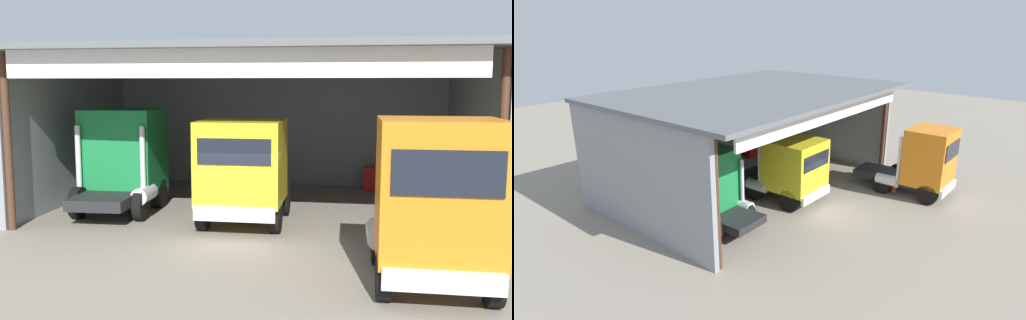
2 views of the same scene
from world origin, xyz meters
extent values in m
plane|color=gray|center=(0.00, 0.00, 0.00)|extent=(80.00, 80.00, 0.00)
cube|color=gray|center=(0.00, 9.75, 2.72)|extent=(14.74, 0.24, 5.45)
cube|color=gray|center=(-7.37, 4.88, 2.72)|extent=(0.24, 9.75, 5.45)
cube|color=gray|center=(7.37, 4.88, 2.72)|extent=(0.24, 9.75, 5.45)
cube|color=slate|center=(0.00, 4.38, 5.55)|extent=(15.34, 10.75, 0.20)
cylinder|color=#4C2D1E|center=(-7.12, 0.15, 2.72)|extent=(0.24, 0.24, 5.45)
cylinder|color=#4C2D1E|center=(7.12, 0.15, 2.72)|extent=(0.24, 0.24, 5.45)
cube|color=white|center=(0.00, -0.40, 5.10)|extent=(13.27, 0.12, 0.90)
cube|color=#197F3D|center=(-4.74, 3.46, 2.20)|extent=(2.55, 2.43, 2.83)
cube|color=black|center=(-4.77, 4.67, 2.69)|extent=(2.12, 0.11, 0.85)
cube|color=silver|center=(-4.77, 4.70, 0.68)|extent=(2.37, 0.22, 0.44)
cube|color=#232326|center=(-4.70, 1.92, 0.71)|extent=(1.94, 2.85, 0.36)
cylinder|color=silver|center=(-5.83, 2.10, 1.82)|extent=(0.18, 0.18, 2.58)
cylinder|color=silver|center=(-3.59, 2.16, 1.82)|extent=(0.18, 0.18, 2.58)
cylinder|color=silver|center=(-3.59, 2.25, 0.83)|extent=(0.59, 1.21, 0.56)
cylinder|color=black|center=(-5.85, 3.91, 0.53)|extent=(0.33, 1.08, 1.07)
cylinder|color=black|center=(-3.66, 3.97, 0.53)|extent=(0.33, 1.08, 1.07)
cylinder|color=black|center=(-5.80, 1.89, 0.53)|extent=(0.33, 1.08, 1.07)
cylinder|color=black|center=(-3.61, 1.95, 0.53)|extent=(0.33, 1.08, 1.07)
cube|color=yellow|center=(-0.14, 1.63, 2.10)|extent=(2.56, 2.57, 2.56)
cube|color=black|center=(-0.14, 0.32, 2.55)|extent=(2.17, 0.07, 0.77)
cube|color=silver|center=(-0.14, 0.29, 0.72)|extent=(2.43, 0.17, 0.44)
cube|color=#232326|center=(-0.15, 3.53, 0.75)|extent=(1.93, 3.47, 0.36)
cylinder|color=silver|center=(1.00, 3.06, 1.79)|extent=(0.18, 0.18, 2.43)
cylinder|color=silver|center=(-1.30, 3.06, 1.79)|extent=(0.18, 0.18, 2.43)
cylinder|color=silver|center=(-1.30, 3.23, 0.87)|extent=(0.56, 1.20, 0.56)
cylinder|color=black|center=(0.99, 1.12, 0.57)|extent=(0.30, 1.14, 1.14)
cylinder|color=black|center=(-1.27, 1.11, 0.57)|extent=(0.30, 1.14, 1.14)
cylinder|color=black|center=(0.98, 3.54, 0.57)|extent=(0.30, 1.14, 1.14)
cylinder|color=black|center=(-1.27, 3.53, 0.57)|extent=(0.30, 1.14, 1.14)
cube|color=orange|center=(4.99, -3.50, 2.29)|extent=(2.47, 2.15, 2.98)
cube|color=black|center=(4.99, -4.59, 2.81)|extent=(2.10, 0.06, 0.89)
cube|color=silver|center=(4.99, -4.62, 0.70)|extent=(2.34, 0.16, 0.44)
cube|color=#232326|center=(4.98, -1.41, 0.73)|extent=(1.86, 3.80, 0.36)
cylinder|color=silver|center=(6.10, -2.28, 1.97)|extent=(0.18, 0.18, 2.85)
cylinder|color=silver|center=(3.88, -2.28, 1.97)|extent=(0.18, 0.18, 2.85)
cylinder|color=silver|center=(3.87, -1.71, 0.85)|extent=(0.56, 1.20, 0.56)
cylinder|color=black|center=(6.07, -3.93, 0.55)|extent=(0.30, 1.09, 1.09)
cylinder|color=black|center=(3.90, -3.93, 0.55)|extent=(0.30, 1.09, 1.09)
cylinder|color=black|center=(6.07, -1.41, 0.55)|extent=(0.30, 1.09, 1.09)
cylinder|color=black|center=(3.90, -1.41, 0.55)|extent=(0.30, 1.09, 1.09)
cylinder|color=#194CB2|center=(4.94, 8.78, 0.45)|extent=(0.58, 0.58, 0.89)
cube|color=red|center=(4.22, 8.64, 0.50)|extent=(0.90, 0.60, 1.00)
cone|color=orange|center=(4.47, -1.90, 0.28)|extent=(0.36, 0.36, 0.56)
camera|label=1|loc=(3.15, -15.70, 4.49)|focal=40.18mm
camera|label=2|loc=(-16.91, -10.39, 9.20)|focal=29.62mm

